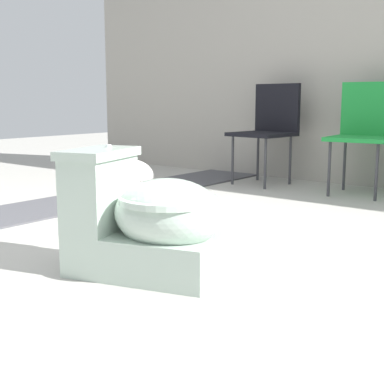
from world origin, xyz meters
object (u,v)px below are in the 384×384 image
(folding_chair_left, at_px, (269,123))
(boulder_near, at_px, (122,186))
(folding_chair_middle, at_px, (366,126))
(boulder_far, at_px, (130,175))
(toilet, at_px, (146,221))

(folding_chair_left, height_order, boulder_near, folding_chair_left)
(folding_chair_middle, bearing_deg, folding_chair_left, -94.14)
(boulder_near, height_order, boulder_far, boulder_far)
(toilet, relative_size, boulder_near, 2.45)
(toilet, relative_size, folding_chair_left, 0.85)
(folding_chair_left, relative_size, folding_chair_middle, 1.00)
(boulder_far, bearing_deg, folding_chair_middle, 34.46)
(folding_chair_left, distance_m, folding_chair_middle, 0.82)
(toilet, distance_m, folding_chair_left, 2.57)
(folding_chair_middle, bearing_deg, boulder_near, -51.47)
(folding_chair_left, bearing_deg, toilet, 25.90)
(toilet, xyz_separation_m, folding_chair_left, (-0.85, 2.40, 0.29))
(toilet, distance_m, boulder_near, 1.79)
(folding_chair_left, height_order, boulder_far, folding_chair_left)
(toilet, distance_m, folding_chair_middle, 2.43)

